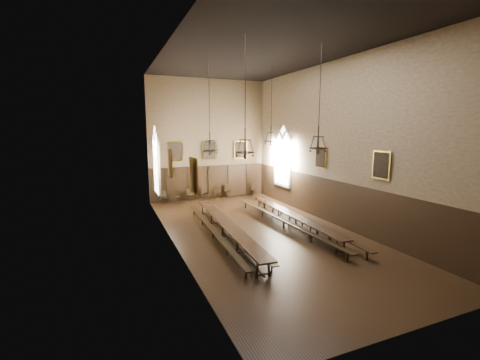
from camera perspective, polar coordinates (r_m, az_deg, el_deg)
floor at (r=16.99m, az=3.64°, el=-9.26°), size 9.00×18.00×0.02m
ceiling at (r=16.54m, az=3.97°, el=21.91°), size 9.00×18.00×0.02m
wall_back at (r=24.55m, az=-5.63°, el=7.11°), size 9.00×0.02×9.00m
wall_front at (r=9.03m, az=30.05°, el=2.51°), size 9.00×0.02×9.00m
wall_left at (r=14.72m, az=-12.23°, el=5.62°), size 0.02×18.00×9.00m
wall_right at (r=18.59m, az=16.43°, el=6.15°), size 0.02×18.00×9.00m
wainscot_panelling at (r=16.64m, az=3.68°, el=-5.14°), size 9.00×18.00×2.50m
table_left at (r=15.99m, az=-2.36°, el=-8.93°), size 1.31×10.07×0.78m
table_right at (r=18.02m, az=9.33°, el=-7.08°), size 0.92×9.12×0.71m
bench_left_outer at (r=16.07m, az=-4.84°, el=-9.25°), size 0.83×10.09×0.45m
bench_left_inner at (r=16.20m, az=-0.81°, el=-9.14°), size 0.83×9.34×0.42m
bench_right_inner at (r=17.65m, az=7.76°, el=-7.56°), size 0.60×10.58×0.48m
bench_right_outer at (r=18.16m, az=11.02°, el=-7.15°), size 0.62×10.75×0.48m
chair_0 at (r=23.81m, az=-13.25°, el=-3.44°), size 0.46×0.46×0.88m
chair_1 at (r=24.02m, az=-11.02°, el=-3.25°), size 0.46×0.46×0.88m
chair_2 at (r=24.26m, az=-8.84°, el=-3.02°), size 0.51×0.51×0.95m
chair_3 at (r=24.49m, az=-6.13°, el=-2.87°), size 0.46×0.46×0.92m
chair_4 at (r=24.80m, az=-3.97°, el=-2.65°), size 0.51×0.51×0.96m
chair_5 at (r=25.08m, az=-2.12°, el=-2.45°), size 0.47×0.47×1.04m
chair_7 at (r=25.93m, az=2.45°, el=-2.14°), size 0.49×0.49×0.92m
chandelier_back_left at (r=17.34m, az=-5.37°, el=6.40°), size 0.80×0.80×4.96m
chandelier_back_right at (r=19.68m, az=5.53°, el=7.84°), size 0.78×0.78×4.55m
chandelier_front_left at (r=13.19m, az=0.92°, el=6.38°), size 0.79×0.79×4.76m
chandelier_front_right at (r=15.00m, az=13.71°, el=6.73°), size 0.81×0.81×4.68m
portrait_back_0 at (r=23.83m, az=-11.52°, el=4.99°), size 1.10×0.12×1.40m
portrait_back_1 at (r=24.46m, az=-5.51°, el=5.23°), size 1.10×0.12×1.40m
portrait_back_2 at (r=25.34m, az=0.14°, el=5.41°), size 1.10×0.12×1.40m
portrait_left_0 at (r=15.79m, az=-12.32°, el=2.93°), size 0.12×1.00×1.30m
portrait_left_1 at (r=11.42m, az=-8.26°, el=0.74°), size 0.12×1.00×1.30m
portrait_right_0 at (r=19.35m, az=14.17°, el=3.97°), size 0.12×1.00×1.30m
portrait_right_1 at (r=15.99m, az=23.81°, el=2.44°), size 0.12×1.00×1.30m
window_right at (r=23.15m, az=7.58°, el=4.23°), size 0.20×2.20×4.60m
window_left at (r=20.23m, az=-14.73°, el=3.31°), size 0.20×2.20×4.60m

